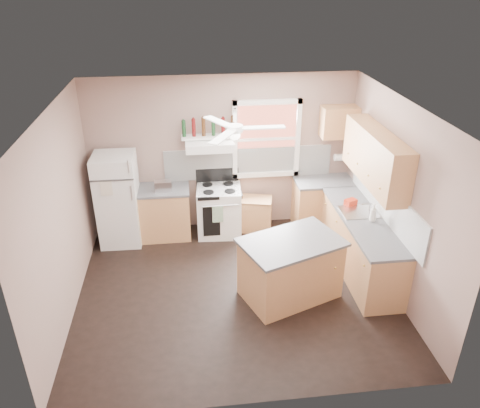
{
  "coord_description": "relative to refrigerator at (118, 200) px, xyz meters",
  "views": [
    {
      "loc": [
        -0.59,
        -5.48,
        4.24
      ],
      "look_at": [
        0.1,
        0.3,
        1.25
      ],
      "focal_mm": 35.0,
      "sensor_mm": 36.0,
      "label": 1
    }
  ],
  "objects": [
    {
      "name": "paper_towel",
      "position": [
        3.84,
        0.26,
        0.47
      ],
      "size": [
        0.26,
        0.12,
        0.12
      ],
      "primitive_type": "cylinder",
      "rotation": [
        0.0,
        1.57,
        0.0
      ],
      "color": "white",
      "rests_on": "wall_back"
    },
    {
      "name": "cart",
      "position": [
        2.3,
        0.13,
        -0.48
      ],
      "size": [
        0.67,
        0.53,
        0.6
      ],
      "primitive_type": "cube",
      "rotation": [
        0.0,
        0.0,
        -0.24
      ],
      "color": "#AF7C49",
      "rests_on": "floor"
    },
    {
      "name": "faucet",
      "position": [
        3.87,
        -1.1,
        0.19
      ],
      "size": [
        0.03,
        0.03,
        0.14
      ],
      "primitive_type": "cylinder",
      "color": "silver",
      "rests_on": "sink"
    },
    {
      "name": "island_top",
      "position": [
        2.52,
        -1.8,
        0.1
      ],
      "size": [
        1.57,
        1.3,
        0.04
      ],
      "primitive_type": "cube",
      "rotation": [
        0.0,
        0.0,
        0.37
      ],
      "color": "#4D4D50",
      "rests_on": "island"
    },
    {
      "name": "upper_cabinet_right",
      "position": [
        3.85,
        -1.1,
        1.0
      ],
      "size": [
        0.33,
        1.8,
        0.76
      ],
      "primitive_type": "cube",
      "color": "#AF7C49",
      "rests_on": "wall_right"
    },
    {
      "name": "backsplash_right",
      "position": [
        4.01,
        -1.3,
        0.39
      ],
      "size": [
        0.03,
        2.6,
        0.55
      ],
      "primitive_type": "cube",
      "color": "white",
      "rests_on": "wall_right"
    },
    {
      "name": "range_hood",
      "position": [
        1.54,
        0.15,
        0.84
      ],
      "size": [
        0.78,
        0.5,
        0.14
      ],
      "primitive_type": "cube",
      "color": "white",
      "rests_on": "wall_back"
    },
    {
      "name": "soap_bottle",
      "position": [
        3.81,
        -1.39,
        0.25
      ],
      "size": [
        0.14,
        0.14,
        0.27
      ],
      "primitive_type": "imported",
      "rotation": [
        0.0,
        0.0,
        2.46
      ],
      "color": "silver",
      "rests_on": "counter_right"
    },
    {
      "name": "window_view",
      "position": [
        2.52,
        0.38,
        0.82
      ],
      "size": [
        1.0,
        0.02,
        1.2
      ],
      "primitive_type": "cube",
      "color": "brown",
      "rests_on": "wall_back"
    },
    {
      "name": "bottle_shelf",
      "position": [
        1.54,
        0.27,
        0.94
      ],
      "size": [
        0.9,
        0.26,
        0.03
      ],
      "primitive_type": "cube",
      "color": "white",
      "rests_on": "range_hood"
    },
    {
      "name": "counter_left",
      "position": [
        0.71,
        0.1,
        0.1
      ],
      "size": [
        0.92,
        0.62,
        0.04
      ],
      "primitive_type": "cube",
      "color": "#4D4D50",
      "rests_on": "base_cabinet_left"
    },
    {
      "name": "counter_corner",
      "position": [
        3.52,
        0.1,
        0.1
      ],
      "size": [
        1.02,
        0.62,
        0.04
      ],
      "primitive_type": "cube",
      "color": "#4D4D50",
      "rests_on": "base_cabinet_corner"
    },
    {
      "name": "base_cabinet_right",
      "position": [
        3.72,
        -1.3,
        -0.35
      ],
      "size": [
        0.6,
        2.2,
        0.86
      ],
      "primitive_type": "cube",
      "color": "#AF7C49",
      "rests_on": "floor"
    },
    {
      "name": "red_caddy",
      "position": [
        3.65,
        -0.87,
        0.17
      ],
      "size": [
        0.21,
        0.18,
        0.1
      ],
      "primitive_type": "cube",
      "rotation": [
        0.0,
        0.0,
        0.44
      ],
      "color": "red",
      "rests_on": "counter_right"
    },
    {
      "name": "base_cabinet_left",
      "position": [
        0.71,
        0.1,
        -0.35
      ],
      "size": [
        0.9,
        0.6,
        0.86
      ],
      "primitive_type": "cube",
      "color": "#AF7C49",
      "rests_on": "floor"
    },
    {
      "name": "floor",
      "position": [
        1.77,
        -1.6,
        -0.78
      ],
      "size": [
        4.5,
        4.5,
        0.0
      ],
      "primitive_type": "plane",
      "color": "black",
      "rests_on": "ground"
    },
    {
      "name": "wall_back",
      "position": [
        1.77,
        0.43,
        0.57
      ],
      "size": [
        4.5,
        0.05,
        2.7
      ],
      "primitive_type": "cube",
      "color": "gray",
      "rests_on": "ground"
    },
    {
      "name": "window_frame",
      "position": [
        2.52,
        0.36,
        0.82
      ],
      "size": [
        1.16,
        0.07,
        1.36
      ],
      "primitive_type": "cube",
      "color": "white",
      "rests_on": "wall_back"
    },
    {
      "name": "ceiling",
      "position": [
        1.77,
        -1.6,
        1.92
      ],
      "size": [
        4.5,
        4.5,
        0.0
      ],
      "primitive_type": "plane",
      "color": "white",
      "rests_on": "ground"
    },
    {
      "name": "wall_left",
      "position": [
        -0.5,
        -1.6,
        0.57
      ],
      "size": [
        0.05,
        4.0,
        2.7
      ],
      "primitive_type": "cube",
      "color": "gray",
      "rests_on": "ground"
    },
    {
      "name": "stove",
      "position": [
        1.67,
        0.08,
        -0.35
      ],
      "size": [
        0.78,
        0.69,
        0.86
      ],
      "primitive_type": "cube",
      "rotation": [
        0.0,
        0.0,
        -0.07
      ],
      "color": "white",
      "rests_on": "floor"
    },
    {
      "name": "wine_bottles",
      "position": [
        1.55,
        0.27,
        1.1
      ],
      "size": [
        0.86,
        0.06,
        0.31
      ],
      "color": "#143819",
      "rests_on": "bottle_shelf"
    },
    {
      "name": "island",
      "position": [
        2.52,
        -1.8,
        -0.35
      ],
      "size": [
        1.47,
        1.21,
        0.86
      ],
      "primitive_type": "cube",
      "rotation": [
        0.0,
        0.0,
        0.37
      ],
      "color": "#AF7C49",
      "rests_on": "floor"
    },
    {
      "name": "refrigerator",
      "position": [
        0.0,
        0.0,
        0.0
      ],
      "size": [
        0.68,
        0.66,
        1.57
      ],
      "primitive_type": "cube",
      "rotation": [
        0.0,
        0.0,
        -0.02
      ],
      "color": "white",
      "rests_on": "floor"
    },
    {
      "name": "counter_right",
      "position": [
        3.71,
        -1.3,
        0.1
      ],
      "size": [
        0.62,
        2.22,
        0.04
      ],
      "primitive_type": "cube",
      "color": "#4D4D50",
      "rests_on": "base_cabinet_right"
    },
    {
      "name": "ceiling_fan_hub",
      "position": [
        1.77,
        -1.6,
        1.67
      ],
      "size": [
        0.2,
        0.2,
        0.08
      ],
      "primitive_type": "cylinder",
      "color": "white",
      "rests_on": "ceiling"
    },
    {
      "name": "base_cabinet_corner",
      "position": [
        3.52,
        0.1,
        -0.35
      ],
      "size": [
        1.0,
        0.6,
        0.86
      ],
      "primitive_type": "cube",
      "color": "#AF7C49",
      "rests_on": "floor"
    },
    {
      "name": "upper_cabinet_corner",
      "position": [
        3.72,
        0.23,
        1.12
      ],
      "size": [
        0.6,
        0.33,
        0.52
      ],
      "primitive_type": "cube",
      "color": "#AF7C49",
      "rests_on": "wall_back"
    },
    {
      "name": "wall_right",
      "position": [
        4.05,
        -1.6,
        0.57
      ],
      "size": [
        0.05,
        4.0,
        2.7
      ],
      "primitive_type": "cube",
      "color": "gray",
      "rests_on": "ground"
    },
    {
      "name": "backsplash_back",
      "position": [
        2.22,
        0.39,
        0.39
      ],
      "size": [
        2.9,
        0.03,
        0.55
      ],
      "primitive_type": "cube",
      "color": "white",
      "rests_on": "wall_back"
    },
    {
      "name": "sink",
      "position": [
        3.71,
        -1.1,
        0.11
      ],
      "size": [
        0.55,
        0.45,
        0.03
      ],
      "primitive_type": "cube",
      "color": "silver",
      "rests_on": "counter_right"
    },
    {
      "name": "toaster",
      "position": [
        0.75,
        0.0,
        0.21
      ],
      "size": [
        0.29,
        0.17,
        0.18
      ],
      "primitive_type": "cube",
      "rotation": [
        0.0,
        0.0,
        0.05
      ],
      "color": "silver",
      "rests_on": "counter_left"
    }
  ]
}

